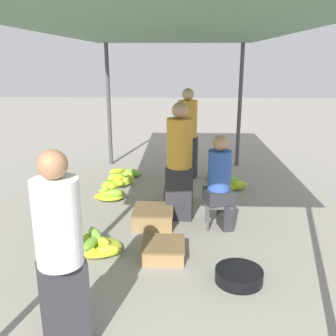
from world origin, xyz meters
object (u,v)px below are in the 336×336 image
stool (218,207)px  banana_pile_left_0 (110,193)px  banana_pile_left_2 (96,245)px  shopper_walking_far (179,161)px  banana_pile_left_1 (118,180)px  banana_pile_right_1 (233,184)px  shopper_walking_mid (187,132)px  banana_pile_left_3 (130,173)px  crate_near (153,217)px  vendor_foreground (60,252)px  vendor_seated (220,181)px  banana_pile_right_0 (218,175)px  basin_black (239,275)px  crate_far (178,196)px  crate_mid (163,250)px

stool → banana_pile_left_0: (-1.64, 0.97, -0.18)m
banana_pile_left_2 → banana_pile_left_0: bearing=95.4°
stool → shopper_walking_far: (-0.52, 0.24, 0.57)m
banana_pile_left_1 → banana_pile_right_1: 2.03m
shopper_walking_far → banana_pile_left_0: bearing=146.7°
shopper_walking_mid → banana_pile_left_3: bearing=-179.3°
crate_near → shopper_walking_far: 0.84m
banana_pile_right_1 → crate_near: 2.01m
banana_pile_right_1 → shopper_walking_far: size_ratio=0.30×
crate_near → shopper_walking_mid: 2.36m
vendor_foreground → banana_pile_left_0: (-0.27, 3.21, -0.72)m
vendor_seated → banana_pile_left_2: (-1.49, -0.75, -0.56)m
stool → vendor_seated: bearing=-13.3°
vendor_foreground → banana_pile_right_0: (1.57, 4.31, -0.75)m
vendor_foreground → banana_pile_left_1: (-0.25, 3.89, -0.72)m
banana_pile_left_0 → banana_pile_left_1: banana_pile_left_1 is taller
vendor_seated → banana_pile_right_0: size_ratio=2.30×
crate_near → banana_pile_left_2: bearing=-128.2°
basin_black → crate_far: bearing=106.6°
banana_pile_left_2 → banana_pile_right_1: 3.00m
banana_pile_right_0 → crate_near: 2.31m
basin_black → banana_pile_left_1: (-1.71, 2.95, 0.04)m
crate_mid → crate_far: (0.15, 1.69, 0.02)m
stool → shopper_walking_far: bearing=155.5°
vendor_seated → crate_mid: (-0.70, -0.83, -0.55)m
banana_pile_right_0 → banana_pile_right_1: 0.53m
banana_pile_right_0 → vendor_foreground: bearing=-110.0°
vendor_seated → crate_mid: vendor_seated is taller
banana_pile_left_1 → banana_pile_left_3: banana_pile_left_1 is taller
banana_pile_right_0 → shopper_walking_mid: bearing=166.2°
stool → basin_black: 1.32m
banana_pile_left_2 → banana_pile_right_1: banana_pile_left_2 is taller
banana_pile_right_1 → banana_pile_left_0: bearing=-163.6°
crate_near → crate_mid: bearing=-78.3°
vendor_seated → banana_pile_left_1: bearing=134.5°
crate_far → crate_mid: bearing=-94.9°
banana_pile_left_0 → crate_far: (1.10, -0.11, 0.01)m
banana_pile_left_0 → crate_far: size_ratio=1.21×
basin_black → banana_pile_left_0: size_ratio=0.91×
banana_pile_left_2 → crate_near: (0.61, 0.77, 0.04)m
basin_black → crate_mid: crate_mid is taller
banana_pile_right_0 → banana_pile_right_1: same height
banana_pile_left_3 → banana_pile_right_0: 1.69m
crate_mid → crate_far: bearing=85.1°
banana_pile_left_1 → banana_pile_right_0: bearing=12.9°
stool → banana_pile_left_2: bearing=-153.0°
basin_black → banana_pile_left_3: size_ratio=1.14×
vendor_seated → banana_pile_left_3: size_ratio=2.95×
vendor_seated → banana_pile_right_1: bearing=75.9°
vendor_foreground → banana_pile_left_3: bearing=91.5°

